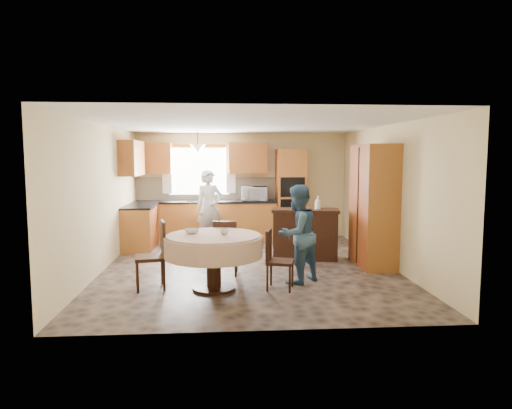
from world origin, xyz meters
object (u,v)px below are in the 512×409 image
object	(u,v)px
sideboard	(305,235)
chair_back	(226,245)
oven_tower	(291,194)
chair_right	(275,256)
person_sink	(209,208)
person_dining	(297,234)
dining_table	(214,247)
chair_left	(155,251)
cupboard	(374,206)

from	to	relation	value
sideboard	chair_back	size ratio (longest dim) A/B	1.37
oven_tower	sideboard	xyz separation A→B (m)	(-0.04, -2.14, -0.61)
oven_tower	chair_right	world-z (taller)	oven_tower
chair_right	person_sink	world-z (taller)	person_sink
oven_tower	sideboard	bearing A→B (deg)	-90.96
person_sink	person_dining	world-z (taller)	person_sink
sideboard	chair_back	distance (m)	1.90
sideboard	dining_table	world-z (taller)	sideboard
chair_right	person_dining	size ratio (longest dim) A/B	0.58
dining_table	chair_left	xyz separation A→B (m)	(-0.86, 0.13, -0.08)
sideboard	chair_right	xyz separation A→B (m)	(-0.80, -1.94, 0.04)
dining_table	cupboard	bearing A→B (deg)	24.73
person_sink	person_dining	size ratio (longest dim) A/B	1.09
cupboard	chair_left	size ratio (longest dim) A/B	2.15
chair_left	person_sink	size ratio (longest dim) A/B	0.61
sideboard	chair_right	distance (m)	2.10
cupboard	chair_right	xyz separation A→B (m)	(-1.90, -1.33, -0.59)
chair_right	dining_table	bearing A→B (deg)	103.23
cupboard	dining_table	world-z (taller)	cupboard
oven_tower	chair_right	xyz separation A→B (m)	(-0.83, -4.08, -0.57)
cupboard	chair_right	world-z (taller)	cupboard
oven_tower	person_dining	bearing A→B (deg)	-97.00
chair_right	sideboard	bearing A→B (deg)	-6.91
cupboard	person_sink	bearing A→B (deg)	144.72
chair_left	oven_tower	bearing A→B (deg)	134.74
chair_left	person_sink	distance (m)	3.35
chair_back	chair_right	xyz separation A→B (m)	(0.72, -0.81, -0.02)
chair_back	chair_right	world-z (taller)	chair_back
cupboard	chair_right	size ratio (longest dim) A/B	2.45
sideboard	dining_table	bearing A→B (deg)	-121.58
dining_table	person_dining	distance (m)	1.32
dining_table	person_sink	xyz separation A→B (m)	(-0.16, 3.39, 0.19)
sideboard	cupboard	world-z (taller)	cupboard
chair_left	person_dining	xyz separation A→B (m)	(2.13, 0.16, 0.21)
chair_left	person_dining	world-z (taller)	person_dining
cupboard	chair_left	bearing A→B (deg)	-162.39
cupboard	chair_back	bearing A→B (deg)	-168.90
cupboard	person_sink	world-z (taller)	cupboard
oven_tower	cupboard	xyz separation A→B (m)	(1.07, -2.75, 0.02)
chair_left	person_sink	world-z (taller)	person_sink
sideboard	person_dining	xyz separation A→B (m)	(-0.42, -1.62, 0.31)
chair_right	person_dining	world-z (taller)	person_dining
person_dining	cupboard	bearing A→B (deg)	174.88
chair_left	chair_back	size ratio (longest dim) A/B	1.09
dining_table	chair_back	distance (m)	0.81
cupboard	dining_table	distance (m)	3.12
dining_table	chair_left	size ratio (longest dim) A/B	1.42
chair_right	person_dining	distance (m)	0.57
person_sink	dining_table	bearing A→B (deg)	-110.10
dining_table	oven_tower	bearing A→B (deg)	66.74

